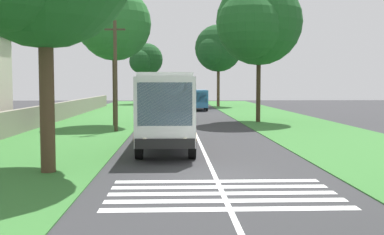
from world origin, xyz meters
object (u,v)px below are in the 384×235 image
coach_bus (167,106)px  utility_pole (115,74)px  trailing_car_1 (168,108)px  trailing_minibus_0 (198,98)px  roadside_tree_left_0 (145,60)px  roadside_tree_right_1 (217,50)px  roadside_tree_right_2 (256,25)px  roadside_tree_left_2 (113,26)px  trailing_car_0 (169,112)px

coach_bus → utility_pole: utility_pole is taller
coach_bus → trailing_car_1: bearing=0.6°
trailing_minibus_0 → roadside_tree_left_0: bearing=21.5°
roadside_tree_right_1 → utility_pole: bearing=164.4°
coach_bus → utility_pole: bearing=23.7°
trailing_minibus_0 → roadside_tree_right_2: (-19.04, -3.89, 6.70)m
trailing_minibus_0 → roadside_tree_right_1: 12.45m
roadside_tree_left_0 → roadside_tree_left_2: 41.34m
trailing_minibus_0 → utility_pole: size_ratio=0.80×
trailing_car_1 → roadside_tree_right_1: (17.62, -6.99, 7.59)m
trailing_car_0 → roadside_tree_right_1: roadside_tree_right_1 is taller
trailing_car_0 → roadside_tree_left_0: (33.83, 4.12, 6.46)m
trailing_minibus_0 → utility_pole: 27.82m
trailing_car_1 → roadside_tree_right_1: bearing=-21.6°
trailing_car_0 → utility_pole: bearing=164.2°
roadside_tree_right_2 → utility_pole: roadside_tree_right_2 is taller
trailing_car_0 → roadside_tree_left_0: bearing=6.9°
coach_bus → trailing_car_1: (27.31, 0.28, -1.48)m
trailing_car_1 → utility_pole: bearing=170.2°
trailing_minibus_0 → roadside_tree_left_0: size_ratio=0.61×
coach_bus → utility_pole: (8.15, 3.59, 1.78)m
roadside_tree_right_1 → roadside_tree_right_2: 29.01m
roadside_tree_left_2 → trailing_car_0: bearing=-29.4°
roadside_tree_right_1 → utility_pole: 38.44m
roadside_tree_left_2 → trailing_car_1: bearing=-15.8°
coach_bus → utility_pole: size_ratio=1.49×
roadside_tree_right_2 → roadside_tree_left_0: bearing=16.7°
trailing_car_0 → trailing_minibus_0: size_ratio=0.72×
roadside_tree_left_2 → utility_pole: (-4.89, -0.73, -3.78)m
coach_bus → roadside_tree_left_0: size_ratio=1.13×
roadside_tree_left_2 → coach_bus: bearing=-161.7°
roadside_tree_right_1 → roadside_tree_right_2: size_ratio=0.98×
trailing_car_0 → roadside_tree_left_2: 11.12m
coach_bus → roadside_tree_left_0: 54.76m
trailing_car_0 → roadside_tree_left_0: roadside_tree_left_0 is taller
roadside_tree_left_2 → roadside_tree_right_2: size_ratio=0.88×
coach_bus → trailing_car_0: coach_bus is taller
trailing_car_1 → roadside_tree_left_2: 16.41m
roadside_tree_left_0 → trailing_car_1: bearing=-171.7°
coach_bus → trailing_car_1: coach_bus is taller
trailing_minibus_0 → trailing_car_0: bearing=166.3°
trailing_minibus_0 → roadside_tree_left_2: 24.05m
trailing_minibus_0 → utility_pole: utility_pole is taller
utility_pole → trailing_minibus_0: bearing=-14.7°
utility_pole → coach_bus: bearing=-156.3°
coach_bus → roadside_tree_left_2: (13.04, 4.31, 5.56)m
trailing_minibus_0 → roadside_tree_left_0: roadside_tree_left_0 is taller
trailing_minibus_0 → roadside_tree_right_2: roadside_tree_right_2 is taller
coach_bus → roadside_tree_left_0: bearing=4.4°
trailing_car_0 → trailing_car_1: same height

